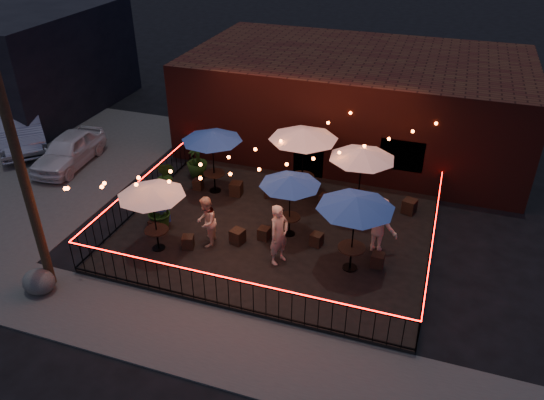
{
  "coord_description": "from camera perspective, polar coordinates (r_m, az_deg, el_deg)",
  "views": [
    {
      "loc": [
        4.65,
        -11.96,
        10.16
      ],
      "look_at": [
        -0.24,
        2.33,
        1.07
      ],
      "focal_mm": 35.0,
      "sensor_mm": 36.0,
      "label": 1
    }
  ],
  "objects": [
    {
      "name": "bistro_chair_10",
      "position": [
        18.75,
        11.06,
        -1.09
      ],
      "size": [
        0.44,
        0.44,
        0.44
      ],
      "primitive_type": "cube",
      "rotation": [
        0.0,
        0.0,
        -0.22
      ],
      "color": "black",
      "rests_on": "patio"
    },
    {
      "name": "parking_lot",
      "position": [
        25.19,
        -24.92,
        4.25
      ],
      "size": [
        11.0,
        12.0,
        0.02
      ],
      "primitive_type": "cube",
      "color": "#43413E",
      "rests_on": "ground"
    },
    {
      "name": "bistro_chair_3",
      "position": [
        19.66,
        -3.88,
        1.22
      ],
      "size": [
        0.46,
        0.46,
        0.51
      ],
      "primitive_type": "cube",
      "rotation": [
        0.0,
        0.0,
        3.22
      ],
      "color": "black",
      "rests_on": "patio"
    },
    {
      "name": "potted_shrub_c",
      "position": [
        20.91,
        -8.11,
        4.36
      ],
      "size": [
        1.05,
        1.05,
        1.45
      ],
      "primitive_type": "imported",
      "rotation": [
        0.0,
        0.0,
        -0.36
      ],
      "color": "#104012",
      "rests_on": "patio"
    },
    {
      "name": "fence_right",
      "position": [
        16.88,
        16.76,
        -4.71
      ],
      "size": [
        0.04,
        8.0,
        1.04
      ],
      "rotation": [
        0.0,
        0.0,
        1.57
      ],
      "color": "black",
      "rests_on": "patio"
    },
    {
      "name": "bistro_chair_8",
      "position": [
        17.01,
        4.82,
        -4.25
      ],
      "size": [
        0.42,
        0.42,
        0.42
      ],
      "primitive_type": "cube",
      "rotation": [
        0.0,
        0.0,
        -0.21
      ],
      "color": "black",
      "rests_on": "patio"
    },
    {
      "name": "bistro_chair_5",
      "position": [
        17.24,
        -0.86,
        -3.62
      ],
      "size": [
        0.38,
        0.38,
        0.41
      ],
      "primitive_type": "cube",
      "rotation": [
        0.0,
        0.0,
        3.03
      ],
      "color": "black",
      "rests_on": "patio"
    },
    {
      "name": "fence_left",
      "position": [
        19.44,
        -13.72,
        0.83
      ],
      "size": [
        0.04,
        8.0,
        1.04
      ],
      "rotation": [
        0.0,
        0.0,
        1.57
      ],
      "color": "black",
      "rests_on": "patio"
    },
    {
      "name": "festoon_lights",
      "position": [
        16.64,
        -3.22,
        3.65
      ],
      "size": [
        10.02,
        8.72,
        1.32
      ],
      "color": "#FF591C",
      "rests_on": "ground"
    },
    {
      "name": "cafe_table_1",
      "position": [
        19.11,
        -6.49,
        6.79
      ],
      "size": [
        2.71,
        2.71,
        2.44
      ],
      "rotation": [
        0.0,
        0.0,
        0.26
      ],
      "color": "black",
      "rests_on": "patio"
    },
    {
      "name": "boulder",
      "position": [
        16.69,
        -23.8,
        -8.05
      ],
      "size": [
        1.07,
        0.97,
        0.72
      ],
      "primitive_type": "ellipsoid",
      "rotation": [
        0.0,
        0.0,
        -0.22
      ],
      "color": "#474843",
      "rests_on": "ground"
    },
    {
      "name": "patio",
      "position": [
        17.83,
        0.39,
        -3.4
      ],
      "size": [
        10.0,
        8.0,
        0.15
      ],
      "primitive_type": "cube",
      "color": "black",
      "rests_on": "ground"
    },
    {
      "name": "bistro_chair_7",
      "position": [
        19.14,
        5.71,
        0.05
      ],
      "size": [
        0.4,
        0.4,
        0.41
      ],
      "primitive_type": "cube",
      "rotation": [
        0.0,
        0.0,
        2.98
      ],
      "color": "black",
      "rests_on": "patio"
    },
    {
      "name": "patron_c",
      "position": [
        16.67,
        11.43,
        -2.67
      ],
      "size": [
        1.3,
        0.89,
        1.86
      ],
      "primitive_type": "imported",
      "rotation": [
        0.0,
        0.0,
        2.97
      ],
      "color": "beige",
      "rests_on": "patio"
    },
    {
      "name": "patron_a",
      "position": [
        15.82,
        0.75,
        -3.74
      ],
      "size": [
        0.73,
        0.85,
        1.97
      ],
      "primitive_type": "imported",
      "rotation": [
        0.0,
        0.0,
        1.14
      ],
      "color": "#E0A28F",
      "rests_on": "patio"
    },
    {
      "name": "brick_building",
      "position": [
        23.7,
        9.03,
        10.51
      ],
      "size": [
        14.0,
        8.0,
        4.0
      ],
      "color": "#3B1510",
      "rests_on": "ground"
    },
    {
      "name": "fence_front",
      "position": [
        14.52,
        -4.71,
        -9.93
      ],
      "size": [
        10.0,
        0.04,
        1.04
      ],
      "color": "black",
      "rests_on": "patio"
    },
    {
      "name": "ground",
      "position": [
        16.36,
        -1.86,
        -7.36
      ],
      "size": [
        110.0,
        110.0,
        0.0
      ],
      "primitive_type": "plane",
      "color": "black",
      "rests_on": "ground"
    },
    {
      "name": "bistro_chair_6",
      "position": [
        19.54,
        -0.34,
        0.96
      ],
      "size": [
        0.48,
        0.48,
        0.44
      ],
      "primitive_type": "cube",
      "rotation": [
        0.0,
        0.0,
        0.39
      ],
      "color": "black",
      "rests_on": "patio"
    },
    {
      "name": "bistro_chair_0",
      "position": [
        18.02,
        -12.43,
        -2.72
      ],
      "size": [
        0.39,
        0.39,
        0.43
      ],
      "primitive_type": "cube",
      "rotation": [
        0.0,
        0.0,
        -0.08
      ],
      "color": "black",
      "rests_on": "patio"
    },
    {
      "name": "sidewalk",
      "position": [
        14.14,
        -6.64,
        -15.0
      ],
      "size": [
        18.0,
        2.5,
        0.05
      ],
      "primitive_type": "cube",
      "color": "#43413E",
      "rests_on": "ground"
    },
    {
      "name": "potted_shrub_b",
      "position": [
        19.91,
        -11.33,
        2.42
      ],
      "size": [
        0.82,
        0.7,
        1.35
      ],
      "primitive_type": "imported",
      "rotation": [
        0.0,
        0.0,
        -0.15
      ],
      "color": "#1C3C13",
      "rests_on": "patio"
    },
    {
      "name": "car_silver",
      "position": [
        26.28,
        -25.63,
        7.2
      ],
      "size": [
        5.02,
        4.96,
        1.72
      ],
      "primitive_type": "imported",
      "rotation": [
        0.0,
        0.0,
        0.8
      ],
      "color": "#A3A3AC",
      "rests_on": "ground"
    },
    {
      "name": "bistro_chair_9",
      "position": [
        16.38,
        11.28,
        -6.36
      ],
      "size": [
        0.38,
        0.38,
        0.44
      ],
      "primitive_type": "cube",
      "rotation": [
        0.0,
        0.0,
        3.13
      ],
      "color": "black",
      "rests_on": "patio"
    },
    {
      "name": "cafe_table_5",
      "position": [
        17.84,
        9.69,
        4.85
      ],
      "size": [
        2.79,
        2.79,
        2.48
      ],
      "rotation": [
        0.0,
        0.0,
        -0.28
      ],
      "color": "black",
      "rests_on": "patio"
    },
    {
      "name": "car_white",
      "position": [
        23.48,
        -21.02,
        5.02
      ],
      "size": [
        1.92,
        4.03,
        1.33
      ],
      "primitive_type": "imported",
      "rotation": [
        0.0,
        0.0,
        0.09
      ],
      "color": "white",
      "rests_on": "ground"
    },
    {
      "name": "cafe_table_3",
      "position": [
        18.56,
        3.41,
        7.03
      ],
      "size": [
        3.25,
        3.25,
        2.71
      ],
      "rotation": [
        0.0,
        0.0,
        -0.42
      ],
      "color": "black",
      "rests_on": "patio"
    },
    {
      "name": "bistro_chair_1",
      "position": [
        17.05,
        -9.02,
        -4.48
      ],
      "size": [
        0.45,
        0.45,
        0.42
      ],
      "primitive_type": "cube",
      "rotation": [
        0.0,
        0.0,
        3.45
      ],
      "color": "black",
      "rests_on": "patio"
    },
    {
      "name": "cafe_table_0",
      "position": [
        16.19,
        -12.87,
        0.91
      ],
      "size": [
        2.59,
        2.59,
        2.29
      ],
      "rotation": [
        0.0,
        0.0,
        0.29
      ],
      "color": "black",
      "rests_on": "patio"
    },
    {
      "name": "potted_shrub_a",
      "position": [
        17.96,
        -11.92,
        -1.21
      ],
      "size": [
        1.42,
        1.35,
        1.25
      ],
      "primitive_type": "imported",
      "rotation": [
        0.0,
        0.0,
        -0.42
      ],
      "color": "#163B0B",
      "rests_on": "patio"
    },
    {
      "name": "cooler",
      "position": [
        18.42,
        -11.94,
        -1.15
      ],
      "size": [
        0.72,
        0.63,
        0.79
      ],
      "rotation": [
        0.0,
        0.0,
        -0.41
      ],
      "color": "#2543B8",
      "rests_on": "patio"
    },
    {
      "name": "patron_b",
      "position": [
        16.77,
        -7.08,
        -2.33
      ],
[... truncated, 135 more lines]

